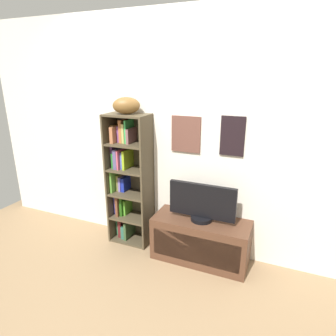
% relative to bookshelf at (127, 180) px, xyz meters
% --- Properties ---
extents(ground, '(5.20, 5.20, 0.04)m').
position_rel_bookshelf_xyz_m(ground, '(0.49, -0.98, -0.76)').
color(ground, '#876C4C').
extents(back_wall, '(4.80, 0.08, 2.50)m').
position_rel_bookshelf_xyz_m(back_wall, '(0.49, 0.15, 0.51)').
color(back_wall, silver).
rests_on(back_wall, ground).
extents(bookshelf, '(0.47, 0.30, 1.49)m').
position_rel_bookshelf_xyz_m(bookshelf, '(0.00, 0.00, 0.00)').
color(bookshelf, '#463C29').
rests_on(bookshelf, ground).
extents(football, '(0.33, 0.29, 0.17)m').
position_rel_bookshelf_xyz_m(football, '(0.05, -0.03, 0.83)').
color(football, brown).
rests_on(football, bookshelf).
extents(tv_stand, '(0.99, 0.40, 0.46)m').
position_rel_bookshelf_xyz_m(tv_stand, '(0.91, -0.09, -0.51)').
color(tv_stand, '#4D2F1F').
rests_on(tv_stand, ground).
extents(television, '(0.68, 0.22, 0.39)m').
position_rel_bookshelf_xyz_m(television, '(0.91, -0.09, -0.09)').
color(television, black).
rests_on(television, tv_stand).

